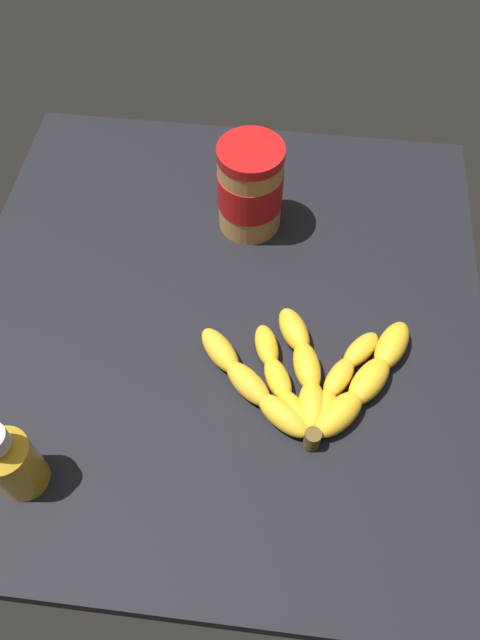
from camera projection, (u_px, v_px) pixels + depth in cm
name	position (u px, v px, depth cm)	size (l,w,h in cm)	color
ground_plane	(220.00, 321.00, 85.70)	(76.33, 71.58, 4.24)	black
banana_bunch	(312.00, 378.00, 76.64)	(19.76, 28.79, 3.64)	gold
peanut_butter_jar	(250.00, 188.00, 86.98)	(9.34, 9.34, 14.32)	#BF8442
honey_bottle	(11.00, 461.00, 66.48)	(5.64, 5.64, 12.79)	gold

